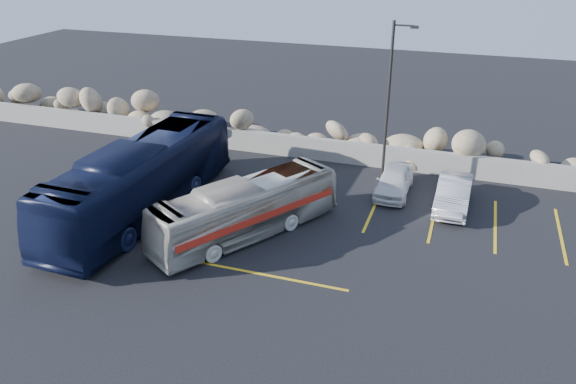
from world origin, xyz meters
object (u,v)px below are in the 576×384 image
(vintage_bus, at_px, (246,209))
(car_a, at_px, (394,181))
(lamppost, at_px, (389,102))
(tour_coach, at_px, (142,179))
(car_b, at_px, (453,194))

(vintage_bus, relative_size, car_a, 2.23)
(car_a, bearing_deg, lamppost, 135.22)
(tour_coach, xyz_separation_m, car_a, (10.30, 5.63, -0.99))
(tour_coach, xyz_separation_m, car_b, (13.10, 4.94, -0.96))
(car_a, relative_size, car_b, 0.92)
(lamppost, bearing_deg, vintage_bus, -124.18)
(tour_coach, relative_size, car_b, 2.82)
(vintage_bus, relative_size, tour_coach, 0.72)
(vintage_bus, bearing_deg, tour_coach, -153.69)
(lamppost, height_order, vintage_bus, lamppost)
(vintage_bus, xyz_separation_m, car_b, (7.97, 5.37, -0.50))
(car_a, bearing_deg, car_b, -13.65)
(lamppost, bearing_deg, car_b, -20.96)
(lamppost, xyz_separation_m, tour_coach, (-9.67, -6.25, -2.65))
(tour_coach, distance_m, car_b, 14.03)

